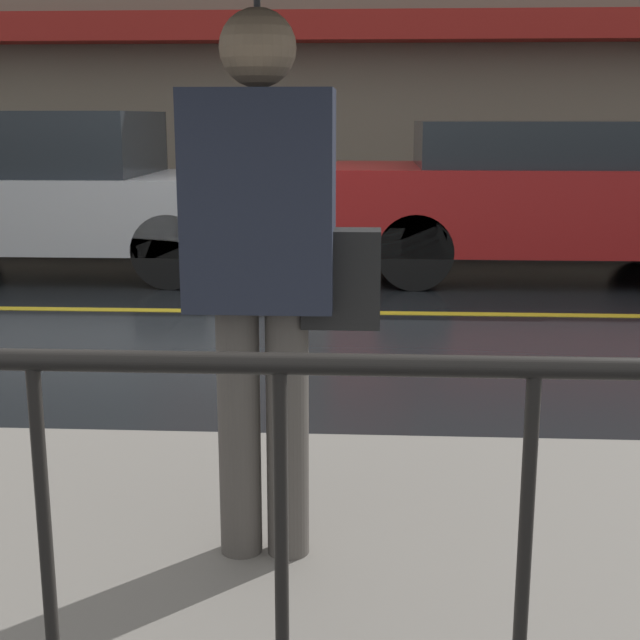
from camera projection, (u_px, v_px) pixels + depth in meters
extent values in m
plane|color=black|center=(226.00, 311.00, 7.08)|extent=(80.00, 80.00, 0.00)
cube|color=slate|center=(277.00, 238.00, 10.96)|extent=(28.00, 1.88, 0.11)
cube|color=gold|center=(226.00, 311.00, 7.08)|extent=(25.20, 0.12, 0.01)
cube|color=maroon|center=(281.00, 27.00, 11.04)|extent=(16.80, 0.55, 0.35)
cylinder|color=#4C4742|center=(239.00, 432.00, 2.85)|extent=(0.14, 0.14, 0.83)
cylinder|color=#4C4742|center=(288.00, 433.00, 2.84)|extent=(0.14, 0.14, 0.83)
cube|color=#232838|center=(260.00, 200.00, 2.68)|extent=(0.45, 0.27, 0.65)
sphere|color=#947A5E|center=(258.00, 48.00, 2.58)|extent=(0.23, 0.23, 0.23)
cylinder|color=#262628|center=(258.00, 74.00, 2.60)|extent=(0.02, 0.02, 0.73)
cube|color=black|center=(341.00, 278.00, 2.72)|extent=(0.24, 0.12, 0.30)
cube|color=#B2B5BA|center=(56.00, 209.00, 8.79)|extent=(4.24, 1.90, 0.68)
cube|color=#1E2328|center=(35.00, 143.00, 8.66)|extent=(2.20, 1.75, 0.60)
cylinder|color=black|center=(204.00, 228.00, 9.60)|extent=(0.67, 0.22, 0.67)
cylinder|color=black|center=(170.00, 251.00, 7.97)|extent=(0.67, 0.22, 0.67)
cube|color=maroon|center=(541.00, 206.00, 8.52)|extent=(3.98, 1.78, 0.77)
cube|color=#1E2328|center=(528.00, 143.00, 8.40)|extent=(2.07, 1.63, 0.41)
cylinder|color=black|center=(408.00, 230.00, 9.42)|extent=(0.68, 0.22, 0.68)
cylinder|color=black|center=(415.00, 252.00, 7.91)|extent=(0.68, 0.22, 0.68)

